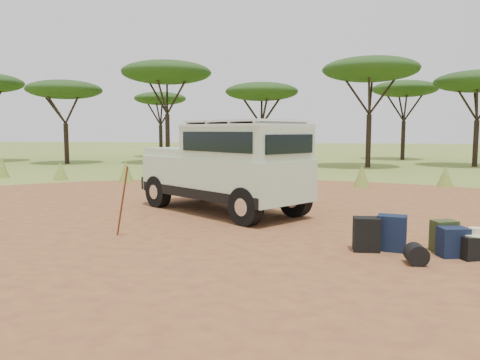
% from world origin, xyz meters
% --- Properties ---
extents(ground, '(140.00, 140.00, 0.00)m').
position_xyz_m(ground, '(0.00, 0.00, 0.00)').
color(ground, olive).
rests_on(ground, ground).
extents(dirt_clearing, '(23.00, 23.00, 0.01)m').
position_xyz_m(dirt_clearing, '(0.00, 0.00, 0.00)').
color(dirt_clearing, olive).
rests_on(dirt_clearing, ground).
extents(grass_fringe, '(36.60, 1.60, 0.90)m').
position_xyz_m(grass_fringe, '(0.12, 8.67, 0.40)').
color(grass_fringe, olive).
rests_on(grass_fringe, ground).
extents(acacia_treeline, '(46.70, 13.20, 6.26)m').
position_xyz_m(acacia_treeline, '(0.75, 19.81, 4.87)').
color(acacia_treeline, black).
rests_on(acacia_treeline, ground).
extents(safari_vehicle, '(4.78, 4.22, 2.26)m').
position_xyz_m(safari_vehicle, '(-0.68, 2.34, 1.09)').
color(safari_vehicle, beige).
rests_on(safari_vehicle, ground).
extents(walking_staff, '(0.39, 0.26, 1.37)m').
position_xyz_m(walking_staff, '(-2.04, -0.68, 0.68)').
color(walking_staff, brown).
rests_on(walking_staff, ground).
extents(backpack_black, '(0.44, 0.34, 0.58)m').
position_xyz_m(backpack_black, '(2.42, -0.92, 0.29)').
color(backpack_black, black).
rests_on(backpack_black, ground).
extents(backpack_navy, '(0.52, 0.42, 0.61)m').
position_xyz_m(backpack_navy, '(2.84, -0.81, 0.30)').
color(backpack_navy, '#101935').
rests_on(backpack_navy, ground).
extents(backpack_olive, '(0.45, 0.39, 0.53)m').
position_xyz_m(backpack_olive, '(3.69, -0.71, 0.26)').
color(backpack_olive, '#2E3A1A').
rests_on(backpack_olive, ground).
extents(duffel_navy, '(0.49, 0.41, 0.48)m').
position_xyz_m(duffel_navy, '(3.75, -1.04, 0.24)').
color(duffel_navy, '#101935').
rests_on(duffel_navy, ground).
extents(hard_case, '(0.63, 0.55, 0.38)m').
position_xyz_m(hard_case, '(4.07, -1.07, 0.19)').
color(hard_case, black).
rests_on(hard_case, ground).
extents(stuff_sack, '(0.35, 0.35, 0.32)m').
position_xyz_m(stuff_sack, '(3.10, -1.60, 0.16)').
color(stuff_sack, black).
rests_on(stuff_sack, ground).
extents(safari_hat, '(0.41, 0.41, 0.12)m').
position_xyz_m(safari_hat, '(4.07, -1.07, 0.42)').
color(safari_hat, beige).
rests_on(safari_hat, hard_case).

